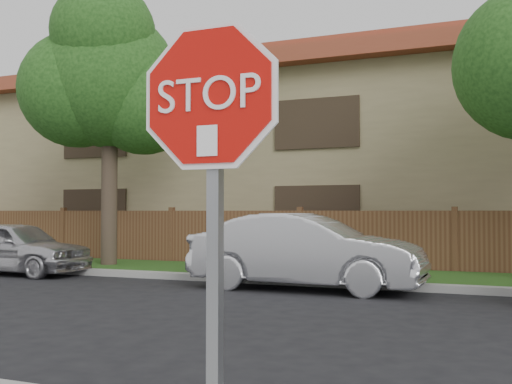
% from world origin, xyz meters
% --- Properties ---
extents(far_curb, '(70.00, 0.30, 0.15)m').
position_xyz_m(far_curb, '(0.00, 8.15, 0.07)').
color(far_curb, gray).
rests_on(far_curb, ground).
extents(grass_strip, '(70.00, 3.00, 0.12)m').
position_xyz_m(grass_strip, '(0.00, 9.80, 0.06)').
color(grass_strip, '#1E4714').
rests_on(grass_strip, ground).
extents(fence, '(70.00, 0.12, 1.60)m').
position_xyz_m(fence, '(0.00, 11.40, 0.80)').
color(fence, '#4E2E1B').
rests_on(fence, ground).
extents(apartment_building, '(35.20, 9.20, 7.20)m').
position_xyz_m(apartment_building, '(0.00, 17.00, 3.53)').
color(apartment_building, '#8D7F57').
rests_on(apartment_building, ground).
extents(tree_left, '(4.80, 3.90, 7.78)m').
position_xyz_m(tree_left, '(-8.98, 9.57, 5.22)').
color(tree_left, '#382B21').
rests_on(tree_left, ground).
extents(stop_sign, '(1.01, 0.13, 2.55)m').
position_xyz_m(stop_sign, '(-0.26, -1.48, 1.83)').
color(stop_sign, gray).
rests_on(stop_sign, sidewalk_near).
extents(sedan_far_left, '(3.97, 1.60, 1.35)m').
position_xyz_m(sedan_far_left, '(-10.26, 7.55, 0.68)').
color(sedan_far_left, silver).
rests_on(sedan_far_left, ground).
extents(sedan_left, '(4.71, 1.71, 1.54)m').
position_xyz_m(sedan_left, '(-2.60, 7.49, 0.77)').
color(sedan_left, silver).
rests_on(sedan_left, ground).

